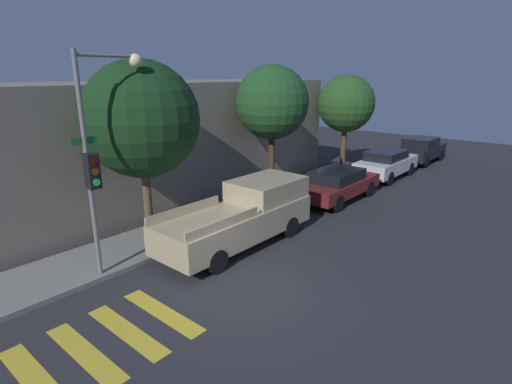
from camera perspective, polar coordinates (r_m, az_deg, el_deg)
ground_plane at (r=10.60m, az=-1.92°, el=-14.01°), size 60.00×60.00×0.00m
sidewalk at (r=13.61m, az=-15.76°, el=-7.11°), size 26.00×2.37×0.14m
building_row at (r=16.83m, az=-25.23°, el=5.19°), size 26.00×6.00×5.06m
crosswalk at (r=9.46m, az=-20.55°, el=-19.39°), size 3.29×2.60×0.00m
traffic_light_pole at (r=10.97m, az=-21.33°, el=6.65°), size 2.16×0.56×5.97m
pickup_truck at (r=13.05m, az=-1.78°, el=-3.22°), size 5.61×1.98×1.94m
sedan_near_corner at (r=17.89m, az=11.52°, el=1.17°), size 4.58×1.89×1.37m
sedan_middle at (r=22.44m, az=18.10°, el=3.93°), size 4.50×1.80×1.49m
sedan_far_end at (r=27.23m, az=22.43°, el=5.67°), size 4.36×1.87×1.56m
tree_near_corner at (r=12.91m, az=-16.10°, el=9.91°), size 3.61×3.61×5.85m
tree_midblock at (r=17.30m, az=2.32°, el=12.59°), size 3.11×3.11×5.78m
tree_far_end at (r=22.76m, az=12.75°, el=12.17°), size 3.08×3.08×5.36m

